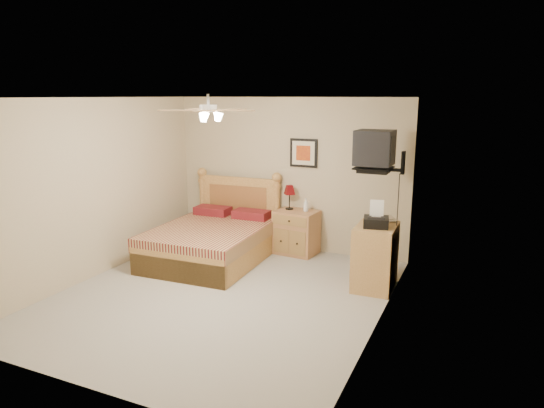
{
  "coord_description": "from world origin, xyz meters",
  "views": [
    {
      "loc": [
        2.98,
        -5.07,
        2.53
      ],
      "look_at": [
        0.31,
        0.9,
        1.06
      ],
      "focal_mm": 32.0,
      "sensor_mm": 36.0,
      "label": 1
    }
  ],
  "objects": [
    {
      "name": "magazine_upper",
      "position": [
        1.71,
        1.41,
        0.89
      ],
      "size": [
        0.26,
        0.29,
        0.02
      ],
      "primitive_type": "imported",
      "rotation": [
        0.0,
        0.0,
        0.46
      ],
      "color": "gray",
      "rests_on": "magazine_lower"
    },
    {
      "name": "wall_back",
      "position": [
        0.0,
        2.25,
        1.25
      ],
      "size": [
        4.0,
        0.04,
        2.5
      ],
      "primitive_type": "cube",
      "color": "#BFAE8C",
      "rests_on": "ground"
    },
    {
      "name": "bed",
      "position": [
        -0.83,
        1.12,
        0.65
      ],
      "size": [
        1.59,
        2.05,
        1.29
      ],
      "primitive_type": null,
      "rotation": [
        0.0,
        0.0,
        0.04
      ],
      "color": "#A77338",
      "rests_on": "ground"
    },
    {
      "name": "table_lamp",
      "position": [
        0.09,
        2.07,
        0.91
      ],
      "size": [
        0.24,
        0.24,
        0.4
      ],
      "primitive_type": null,
      "rotation": [
        0.0,
        0.0,
        -0.1
      ],
      "color": "#5F090C",
      "rests_on": "nightstand"
    },
    {
      "name": "magazine_lower",
      "position": [
        1.72,
        1.37,
        0.87
      ],
      "size": [
        0.28,
        0.32,
        0.02
      ],
      "primitive_type": "imported",
      "rotation": [
        0.0,
        0.0,
        0.41
      ],
      "color": "tan",
      "rests_on": "dresser"
    },
    {
      "name": "fax_machine",
      "position": [
        1.73,
        1.02,
        1.03
      ],
      "size": [
        0.38,
        0.39,
        0.34
      ],
      "primitive_type": null,
      "rotation": [
        0.0,
        0.0,
        0.2
      ],
      "color": "black",
      "rests_on": "dresser"
    },
    {
      "name": "wall_tv",
      "position": [
        1.75,
        1.34,
        1.81
      ],
      "size": [
        0.56,
        0.46,
        0.58
      ],
      "primitive_type": null,
      "color": "black",
      "rests_on": "wall_right"
    },
    {
      "name": "dresser",
      "position": [
        1.73,
        1.09,
        0.43
      ],
      "size": [
        0.53,
        0.74,
        0.86
      ],
      "primitive_type": "cube",
      "rotation": [
        0.0,
        0.0,
        0.03
      ],
      "color": "#A2793A",
      "rests_on": "ground"
    },
    {
      "name": "floor",
      "position": [
        0.0,
        0.0,
        0.0
      ],
      "size": [
        4.5,
        4.5,
        0.0
      ],
      "primitive_type": "plane",
      "color": "#9A958B",
      "rests_on": "ground"
    },
    {
      "name": "ceiling",
      "position": [
        0.0,
        0.0,
        2.5
      ],
      "size": [
        4.0,
        4.5,
        0.04
      ],
      "primitive_type": "cube",
      "color": "white",
      "rests_on": "ground"
    },
    {
      "name": "nightstand",
      "position": [
        0.25,
        2.0,
        0.35
      ],
      "size": [
        0.7,
        0.55,
        0.71
      ],
      "primitive_type": "cube",
      "rotation": [
        0.0,
        0.0,
        -0.1
      ],
      "color": "#B27143",
      "rests_on": "ground"
    },
    {
      "name": "framed_picture",
      "position": [
        0.27,
        2.23,
        1.62
      ],
      "size": [
        0.46,
        0.04,
        0.46
      ],
      "primitive_type": "cube",
      "color": "black",
      "rests_on": "wall_back"
    },
    {
      "name": "wall_right",
      "position": [
        2.0,
        0.0,
        1.25
      ],
      "size": [
        0.04,
        4.5,
        2.5
      ],
      "primitive_type": "cube",
      "color": "#BFAE8C",
      "rests_on": "ground"
    },
    {
      "name": "wall_left",
      "position": [
        -2.0,
        0.0,
        1.25
      ],
      "size": [
        0.04,
        4.5,
        2.5
      ],
      "primitive_type": "cube",
      "color": "#BFAE8C",
      "rests_on": "ground"
    },
    {
      "name": "wall_front",
      "position": [
        0.0,
        -2.25,
        1.25
      ],
      "size": [
        4.0,
        0.04,
        2.5
      ],
      "primitive_type": "cube",
      "color": "#BFAE8C",
      "rests_on": "ground"
    },
    {
      "name": "ceiling_fan",
      "position": [
        0.0,
        -0.2,
        2.36
      ],
      "size": [
        1.14,
        1.14,
        0.28
      ],
      "primitive_type": null,
      "color": "white",
      "rests_on": "ceiling"
    },
    {
      "name": "lotion_bottle",
      "position": [
        0.4,
        2.03,
        0.82
      ],
      "size": [
        0.11,
        0.11,
        0.22
      ],
      "primitive_type": "imported",
      "rotation": [
        0.0,
        0.0,
        -0.34
      ],
      "color": "white",
      "rests_on": "nightstand"
    }
  ]
}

